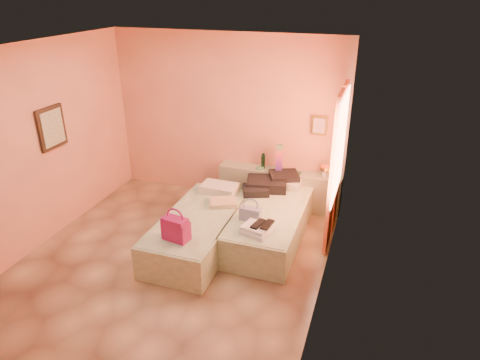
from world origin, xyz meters
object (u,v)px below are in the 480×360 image
object	(u,v)px
green_book	(295,173)
headboard_ledge	(279,188)
bed_right	(270,223)
water_bottle	(263,161)
bed_left	(199,231)
magenta_handbag	(176,228)
flower_vase	(326,169)
blue_handbag	(250,214)
towel_stack	(257,230)

from	to	relation	value
green_book	headboard_ledge	bearing A→B (deg)	-179.08
bed_right	green_book	bearing A→B (deg)	82.16
headboard_ledge	water_bottle	xyz separation A→B (m)	(-0.29, 0.01, 0.45)
bed_left	bed_right	xyz separation A→B (m)	(0.90, 0.53, 0.00)
magenta_handbag	water_bottle	bearing A→B (deg)	86.46
headboard_ledge	green_book	distance (m)	0.43
headboard_ledge	flower_vase	distance (m)	0.88
bed_left	magenta_handbag	world-z (taller)	magenta_handbag
bed_left	water_bottle	size ratio (longest dim) A/B	7.91
water_bottle	blue_handbag	size ratio (longest dim) A/B	0.86
bed_right	magenta_handbag	distance (m)	1.54
bed_right	flower_vase	distance (m)	1.31
towel_stack	flower_vase	bearing A→B (deg)	70.54
magenta_handbag	green_book	bearing A→B (deg)	73.15
headboard_ledge	water_bottle	world-z (taller)	water_bottle
green_book	flower_vase	distance (m)	0.50
flower_vase	magenta_handbag	size ratio (longest dim) A/B	0.79
magenta_handbag	flower_vase	bearing A→B (deg)	64.08
towel_stack	water_bottle	bearing A→B (deg)	103.64
bed_right	towel_stack	distance (m)	0.77
water_bottle	flower_vase	world-z (taller)	flower_vase
bed_left	blue_handbag	xyz separation A→B (m)	(0.73, 0.12, 0.34)
blue_handbag	towel_stack	world-z (taller)	blue_handbag
headboard_ledge	bed_right	world-z (taller)	headboard_ledge
headboard_ledge	magenta_handbag	size ratio (longest dim) A/B	6.09
headboard_ledge	blue_handbag	bearing A→B (deg)	-91.87
bed_left	magenta_handbag	bearing A→B (deg)	-91.77
water_bottle	towel_stack	xyz separation A→B (m)	(0.43, -1.76, -0.23)
bed_left	blue_handbag	bearing A→B (deg)	9.39
headboard_ledge	flower_vase	world-z (taller)	flower_vase
bed_left	flower_vase	bearing A→B (deg)	45.55
bed_left	blue_handbag	world-z (taller)	blue_handbag
bed_left	headboard_ledge	bearing A→B (deg)	63.88
bed_left	bed_right	distance (m)	1.04
headboard_ledge	bed_right	size ratio (longest dim) A/B	1.02
bed_right	flower_vase	world-z (taller)	flower_vase
towel_stack	blue_handbag	bearing A→B (deg)	121.68
water_bottle	magenta_handbag	size ratio (longest dim) A/B	0.75
blue_handbag	water_bottle	bearing A→B (deg)	101.54
blue_handbag	green_book	bearing A→B (deg)	79.58
bed_right	blue_handbag	xyz separation A→B (m)	(-0.17, -0.41, 0.34)
headboard_ledge	towel_stack	distance (m)	1.78
green_book	towel_stack	bearing A→B (deg)	-82.09
flower_vase	blue_handbag	xyz separation A→B (m)	(-0.79, -1.43, -0.19)
bed_left	towel_stack	bearing A→B (deg)	-11.10
bed_right	flower_vase	bearing A→B (deg)	58.76
blue_handbag	towel_stack	size ratio (longest dim) A/B	0.84
bed_left	blue_handbag	distance (m)	0.81
headboard_ledge	flower_vase	size ratio (longest dim) A/B	7.71
headboard_ledge	bed_left	distance (m)	1.76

